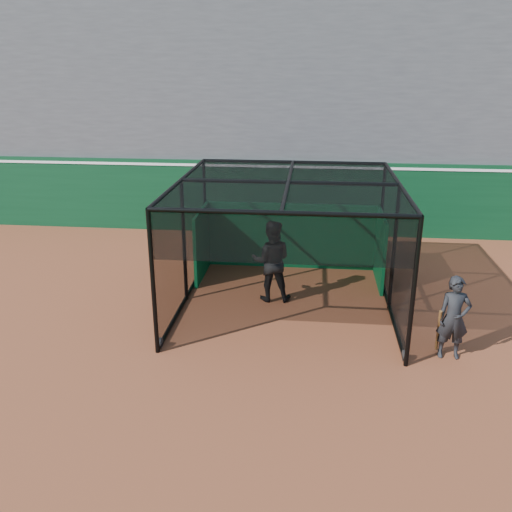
# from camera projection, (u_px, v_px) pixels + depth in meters

# --- Properties ---
(ground) EXTENTS (120.00, 120.00, 0.00)m
(ground) POSITION_uv_depth(u_px,v_px,m) (245.00, 352.00, 11.20)
(ground) COLOR brown
(ground) RESTS_ON ground
(outfield_wall) EXTENTS (50.00, 0.50, 2.50)m
(outfield_wall) POSITION_uv_depth(u_px,v_px,m) (275.00, 196.00, 18.72)
(outfield_wall) COLOR #09351A
(outfield_wall) RESTS_ON ground
(grandstand) EXTENTS (50.00, 7.85, 8.95)m
(grandstand) POSITION_uv_depth(u_px,v_px,m) (283.00, 94.00, 21.17)
(grandstand) COLOR #4C4C4F
(grandstand) RESTS_ON ground
(batting_cage) EXTENTS (5.12, 5.45, 3.05)m
(batting_cage) POSITION_uv_depth(u_px,v_px,m) (287.00, 245.00, 12.96)
(batting_cage) COLOR black
(batting_cage) RESTS_ON ground
(batter) EXTENTS (1.04, 0.83, 2.05)m
(batter) POSITION_uv_depth(u_px,v_px,m) (271.00, 261.00, 13.36)
(batter) COLOR black
(batter) RESTS_ON ground
(on_deck_player) EXTENTS (0.65, 0.45, 1.74)m
(on_deck_player) POSITION_uv_depth(u_px,v_px,m) (454.00, 318.00, 10.74)
(on_deck_player) COLOR black
(on_deck_player) RESTS_ON ground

